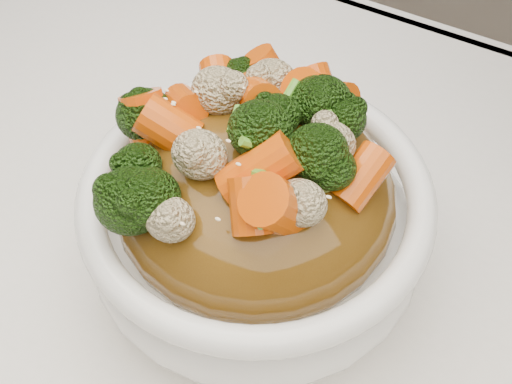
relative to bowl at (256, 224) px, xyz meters
The scene contains 8 objects.
tablecloth 0.08m from the bowl, 119.64° to the right, with size 1.20×0.80×0.04m, color white.
bowl is the anchor object (origin of this frame).
sauce_base 0.03m from the bowl, 116.57° to the right, with size 0.19×0.19×0.10m, color #53350E.
carrots 0.10m from the bowl, 116.57° to the right, with size 0.19×0.19×0.05m, color #CE4C06, non-canonical shape.
broccoli 0.10m from the bowl, 116.57° to the right, with size 0.19×0.19×0.05m, color black, non-canonical shape.
cauliflower 0.10m from the bowl, 116.57° to the right, with size 0.19×0.19×0.04m, color #C8B689, non-canonical shape.
scallions 0.10m from the bowl, behind, with size 0.14×0.14×0.02m, color #4C9221, non-canonical shape.
sesame_seeds 0.10m from the bowl, behind, with size 0.17×0.17×0.01m, color beige, non-canonical shape.
Camera 1 is at (0.15, -0.18, 1.13)m, focal length 42.00 mm.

